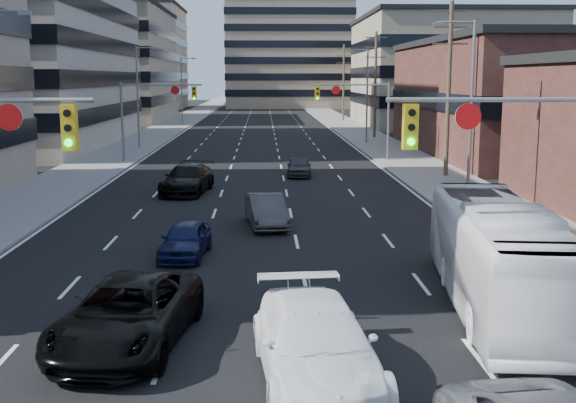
% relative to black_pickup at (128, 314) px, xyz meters
% --- Properties ---
extents(road_surface, '(18.00, 300.00, 0.02)m').
position_rel_black_pickup_xyz_m(road_surface, '(2.71, 122.93, -0.79)').
color(road_surface, black).
rests_on(road_surface, ground).
extents(sidewalk_left, '(5.00, 300.00, 0.15)m').
position_rel_black_pickup_xyz_m(sidewalk_left, '(-8.79, 122.93, -0.72)').
color(sidewalk_left, slate).
rests_on(sidewalk_left, ground).
extents(sidewalk_right, '(5.00, 300.00, 0.15)m').
position_rel_black_pickup_xyz_m(sidewalk_right, '(14.21, 122.93, -0.72)').
color(sidewalk_right, slate).
rests_on(sidewalk_right, ground).
extents(office_left_far, '(20.00, 30.00, 16.00)m').
position_rel_black_pickup_xyz_m(office_left_far, '(-21.29, 92.93, 7.20)').
color(office_left_far, gray).
rests_on(office_left_far, ground).
extents(storefront_right_mid, '(20.00, 30.00, 9.00)m').
position_rel_black_pickup_xyz_m(storefront_right_mid, '(26.71, 42.93, 3.70)').
color(storefront_right_mid, '#472119').
rests_on(storefront_right_mid, ground).
extents(office_right_far, '(22.00, 28.00, 14.00)m').
position_rel_black_pickup_xyz_m(office_right_far, '(27.71, 80.93, 6.20)').
color(office_right_far, gray).
rests_on(office_right_far, ground).
extents(bg_block_left, '(24.00, 24.00, 20.00)m').
position_rel_black_pickup_xyz_m(bg_block_left, '(-25.29, 132.93, 9.20)').
color(bg_block_left, '#ADA089').
rests_on(bg_block_left, ground).
extents(bg_block_right, '(22.00, 22.00, 12.00)m').
position_rel_black_pickup_xyz_m(bg_block_right, '(34.71, 122.93, 5.20)').
color(bg_block_right, gray).
rests_on(bg_block_right, ground).
extents(signal_near_right, '(6.59, 0.33, 6.00)m').
position_rel_black_pickup_xyz_m(signal_near_right, '(10.17, 0.93, 3.53)').
color(signal_near_right, slate).
rests_on(signal_near_right, ground).
extents(signal_far_left, '(6.09, 0.33, 6.00)m').
position_rel_black_pickup_xyz_m(signal_far_left, '(-4.97, 37.93, 3.51)').
color(signal_far_left, slate).
rests_on(signal_far_left, ground).
extents(signal_far_right, '(6.09, 0.33, 6.00)m').
position_rel_black_pickup_xyz_m(signal_far_right, '(10.39, 37.93, 3.51)').
color(signal_far_right, slate).
rests_on(signal_far_right, ground).
extents(utility_pole_block, '(2.20, 0.28, 11.00)m').
position_rel_black_pickup_xyz_m(utility_pole_block, '(14.91, 28.93, 4.98)').
color(utility_pole_block, '#4C3D2D').
rests_on(utility_pole_block, ground).
extents(utility_pole_midblock, '(2.20, 0.28, 11.00)m').
position_rel_black_pickup_xyz_m(utility_pole_midblock, '(14.91, 58.93, 4.98)').
color(utility_pole_midblock, '#4C3D2D').
rests_on(utility_pole_midblock, ground).
extents(utility_pole_distant, '(2.20, 0.28, 11.00)m').
position_rel_black_pickup_xyz_m(utility_pole_distant, '(14.91, 88.93, 4.98)').
color(utility_pole_distant, '#4C3D2D').
rests_on(utility_pole_distant, ground).
extents(streetlight_left_mid, '(2.03, 0.22, 9.00)m').
position_rel_black_pickup_xyz_m(streetlight_left_mid, '(-7.63, 47.93, 4.26)').
color(streetlight_left_mid, slate).
rests_on(streetlight_left_mid, ground).
extents(streetlight_left_far, '(2.03, 0.22, 9.00)m').
position_rel_black_pickup_xyz_m(streetlight_left_far, '(-7.63, 82.93, 4.26)').
color(streetlight_left_far, slate).
rests_on(streetlight_left_far, ground).
extents(streetlight_right_near, '(2.03, 0.22, 9.00)m').
position_rel_black_pickup_xyz_m(streetlight_right_near, '(13.05, 17.93, 4.26)').
color(streetlight_right_near, slate).
rests_on(streetlight_right_near, ground).
extents(streetlight_right_far, '(2.03, 0.22, 9.00)m').
position_rel_black_pickup_xyz_m(streetlight_right_far, '(13.05, 52.93, 4.26)').
color(streetlight_right_far, slate).
rests_on(streetlight_right_far, ground).
extents(black_pickup, '(3.37, 6.02, 1.59)m').
position_rel_black_pickup_xyz_m(black_pickup, '(0.00, 0.00, 0.00)').
color(black_pickup, black).
rests_on(black_pickup, ground).
extents(white_van, '(2.86, 5.98, 1.68)m').
position_rel_black_pickup_xyz_m(white_van, '(4.31, -2.22, 0.05)').
color(white_van, white).
rests_on(white_van, ground).
extents(transit_bus, '(3.69, 10.86, 2.96)m').
position_rel_black_pickup_xyz_m(transit_bus, '(9.70, 2.52, 0.69)').
color(transit_bus, white).
rests_on(transit_bus, ground).
extents(sedan_blue, '(1.83, 3.86, 1.27)m').
position_rel_black_pickup_xyz_m(sedan_blue, '(0.44, 8.68, -0.16)').
color(sedan_blue, '#0E1338').
rests_on(sedan_blue, ground).
extents(sedan_grey_center, '(1.99, 4.37, 1.39)m').
position_rel_black_pickup_xyz_m(sedan_grey_center, '(3.35, 13.89, -0.10)').
color(sedan_grey_center, '#37373A').
rests_on(sedan_grey_center, ground).
extents(sedan_black_far, '(2.93, 5.70, 1.58)m').
position_rel_black_pickup_xyz_m(sedan_black_far, '(-0.97, 23.12, -0.00)').
color(sedan_black_far, black).
rests_on(sedan_black_far, ground).
extents(sedan_grey_right, '(1.73, 3.87, 1.29)m').
position_rel_black_pickup_xyz_m(sedan_grey_right, '(5.55, 29.84, -0.15)').
color(sedan_grey_right, '#343437').
rests_on(sedan_grey_right, ground).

